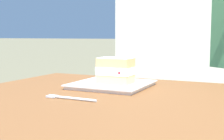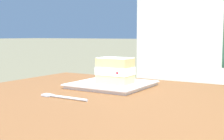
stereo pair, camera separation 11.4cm
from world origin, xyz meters
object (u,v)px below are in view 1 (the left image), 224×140
(cake_slice, at_px, (116,71))
(dessert_fork, at_px, (68,98))
(dessert_plate, at_px, (112,85))
(patio_table, at_px, (127,138))

(cake_slice, distance_m, dessert_fork, 0.26)
(dessert_plate, height_order, dessert_fork, dessert_plate)
(dessert_plate, xyz_separation_m, dessert_fork, (0.02, 0.26, -0.00))
(patio_table, distance_m, dessert_plate, 0.28)
(cake_slice, xyz_separation_m, dessert_fork, (0.04, 0.25, -0.06))
(patio_table, height_order, cake_slice, cake_slice)
(dessert_plate, height_order, cake_slice, cake_slice)
(patio_table, bearing_deg, cake_slice, -56.44)
(dessert_plate, xyz_separation_m, cake_slice, (-0.02, 0.01, 0.05))
(patio_table, relative_size, cake_slice, 9.49)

